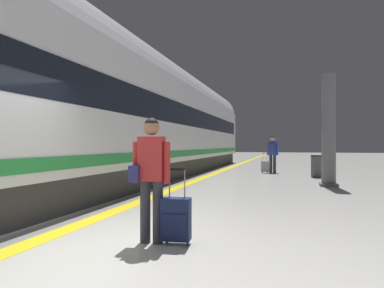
{
  "coord_description": "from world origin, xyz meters",
  "views": [
    {
      "loc": [
        2.59,
        -4.41,
        1.33
      ],
      "look_at": [
        0.24,
        4.09,
        1.35
      ],
      "focal_mm": 33.0,
      "sensor_mm": 36.0,
      "label": 1
    }
  ],
  "objects_px": {
    "high_speed_train": "(149,115)",
    "waste_bin": "(317,166)",
    "passenger_near": "(273,151)",
    "suitcase_near": "(266,166)",
    "traveller_foreground": "(150,170)",
    "platform_pillar": "(329,133)",
    "rolling_suitcase_foreground": "(176,219)"
  },
  "relations": [
    {
      "from": "traveller_foreground",
      "to": "platform_pillar",
      "type": "height_order",
      "value": "platform_pillar"
    },
    {
      "from": "waste_bin",
      "to": "traveller_foreground",
      "type": "bearing_deg",
      "value": -104.97
    },
    {
      "from": "high_speed_train",
      "to": "platform_pillar",
      "type": "distance_m",
      "value": 6.73
    },
    {
      "from": "suitcase_near",
      "to": "waste_bin",
      "type": "bearing_deg",
      "value": -39.09
    },
    {
      "from": "passenger_near",
      "to": "waste_bin",
      "type": "height_order",
      "value": "passenger_near"
    },
    {
      "from": "passenger_near",
      "to": "suitcase_near",
      "type": "bearing_deg",
      "value": -150.66
    },
    {
      "from": "high_speed_train",
      "to": "passenger_near",
      "type": "bearing_deg",
      "value": 41.85
    },
    {
      "from": "high_speed_train",
      "to": "platform_pillar",
      "type": "relative_size",
      "value": 7.98
    },
    {
      "from": "high_speed_train",
      "to": "passenger_near",
      "type": "xyz_separation_m",
      "value": [
        4.63,
        4.14,
        -1.46
      ]
    },
    {
      "from": "platform_pillar",
      "to": "waste_bin",
      "type": "xyz_separation_m",
      "value": [
        -0.15,
        3.15,
        -1.27
      ]
    },
    {
      "from": "traveller_foreground",
      "to": "suitcase_near",
      "type": "bearing_deg",
      "value": 86.68
    },
    {
      "from": "passenger_near",
      "to": "suitcase_near",
      "type": "distance_m",
      "value": 0.82
    },
    {
      "from": "traveller_foreground",
      "to": "rolling_suitcase_foreground",
      "type": "xyz_separation_m",
      "value": [
        0.37,
        0.0,
        -0.64
      ]
    },
    {
      "from": "passenger_near",
      "to": "suitcase_near",
      "type": "xyz_separation_m",
      "value": [
        -0.31,
        -0.18,
        -0.73
      ]
    },
    {
      "from": "rolling_suitcase_foreground",
      "to": "waste_bin",
      "type": "relative_size",
      "value": 1.11
    },
    {
      "from": "high_speed_train",
      "to": "rolling_suitcase_foreground",
      "type": "xyz_separation_m",
      "value": [
        3.95,
        -8.58,
        -2.16
      ]
    },
    {
      "from": "traveller_foreground",
      "to": "platform_pillar",
      "type": "relative_size",
      "value": 0.47
    },
    {
      "from": "waste_bin",
      "to": "platform_pillar",
      "type": "bearing_deg",
      "value": -87.3
    },
    {
      "from": "rolling_suitcase_foreground",
      "to": "platform_pillar",
      "type": "height_order",
      "value": "platform_pillar"
    },
    {
      "from": "suitcase_near",
      "to": "platform_pillar",
      "type": "bearing_deg",
      "value": -64.82
    },
    {
      "from": "traveller_foreground",
      "to": "platform_pillar",
      "type": "bearing_deg",
      "value": 68.34
    },
    {
      "from": "high_speed_train",
      "to": "waste_bin",
      "type": "distance_m",
      "value": 7.14
    },
    {
      "from": "traveller_foreground",
      "to": "suitcase_near",
      "type": "distance_m",
      "value": 12.59
    },
    {
      "from": "high_speed_train",
      "to": "suitcase_near",
      "type": "xyz_separation_m",
      "value": [
        4.31,
        3.97,
        -2.19
      ]
    },
    {
      "from": "traveller_foreground",
      "to": "suitcase_near",
      "type": "height_order",
      "value": "traveller_foreground"
    },
    {
      "from": "high_speed_train",
      "to": "platform_pillar",
      "type": "height_order",
      "value": "high_speed_train"
    },
    {
      "from": "platform_pillar",
      "to": "waste_bin",
      "type": "relative_size",
      "value": 3.96
    },
    {
      "from": "high_speed_train",
      "to": "passenger_near",
      "type": "relative_size",
      "value": 16.35
    },
    {
      "from": "traveller_foreground",
      "to": "suitcase_near",
      "type": "relative_size",
      "value": 1.79
    },
    {
      "from": "high_speed_train",
      "to": "waste_bin",
      "type": "height_order",
      "value": "high_speed_train"
    },
    {
      "from": "passenger_near",
      "to": "waste_bin",
      "type": "xyz_separation_m",
      "value": [
        1.84,
        -1.93,
        -0.59
      ]
    },
    {
      "from": "passenger_near",
      "to": "platform_pillar",
      "type": "distance_m",
      "value": 5.5
    }
  ]
}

